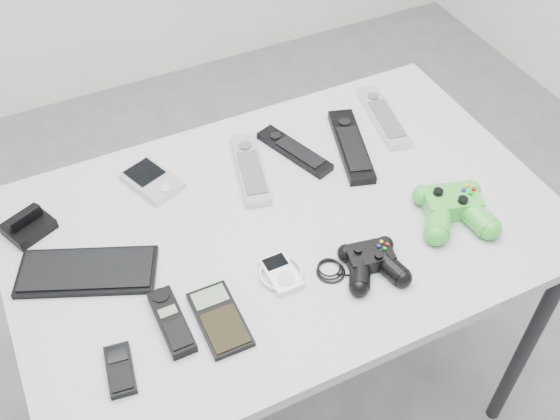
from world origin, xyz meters
name	(u,v)px	position (x,y,z in m)	size (l,w,h in m)	color
desk	(284,241)	(0.05, 0.08, 0.68)	(1.12, 0.72, 0.75)	#98999B
pda_keyboard	(87,271)	(-0.35, 0.12, 0.76)	(0.26, 0.11, 0.02)	black
dock_bracket	(27,222)	(-0.43, 0.28, 0.77)	(0.09, 0.08, 0.05)	black
pda	(152,180)	(-0.16, 0.30, 0.76)	(0.08, 0.13, 0.02)	#B7B7BF
remote_silver_a	(250,168)	(0.04, 0.24, 0.76)	(0.06, 0.22, 0.02)	#B7B7BF
remote_black_a	(294,151)	(0.16, 0.26, 0.76)	(0.05, 0.20, 0.02)	black
remote_black_b	(351,145)	(0.28, 0.22, 0.76)	(0.06, 0.24, 0.02)	black
remote_silver_b	(383,116)	(0.40, 0.27, 0.76)	(0.05, 0.23, 0.02)	silver
mobile_phone	(120,370)	(-0.36, -0.11, 0.76)	(0.04, 0.10, 0.02)	black
cordless_handset	(171,321)	(-0.25, -0.06, 0.76)	(0.05, 0.14, 0.02)	black
calculator	(220,319)	(-0.17, -0.09, 0.76)	(0.08, 0.15, 0.01)	black
mp3_player	(281,273)	(-0.02, -0.04, 0.76)	(0.09, 0.09, 0.02)	white
controller_black	(372,261)	(0.14, -0.10, 0.77)	(0.21, 0.13, 0.04)	black
controller_green	(454,207)	(0.37, -0.06, 0.78)	(0.16, 0.17, 0.05)	#2C9227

